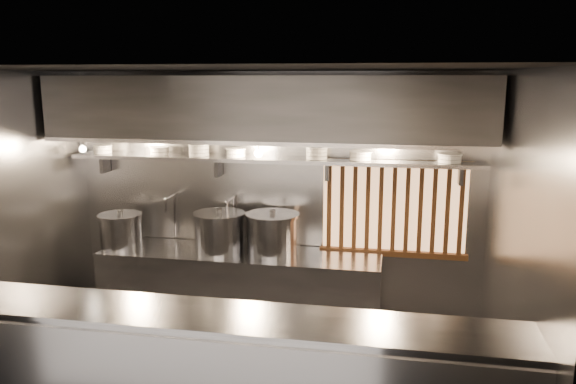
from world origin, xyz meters
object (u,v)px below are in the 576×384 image
(heat_lamp, at_px, (81,143))
(stock_pot_right, at_px, (273,233))
(pendant_bulb, at_px, (258,153))
(stock_pot_mid, at_px, (219,232))
(stock_pot_left, at_px, (121,230))

(heat_lamp, height_order, stock_pot_right, heat_lamp)
(heat_lamp, distance_m, pendant_bulb, 1.83)
(heat_lamp, bearing_deg, stock_pot_mid, 11.42)
(heat_lamp, bearing_deg, stock_pot_left, 42.46)
(stock_pot_mid, relative_size, stock_pot_right, 0.95)
(stock_pot_left, bearing_deg, stock_pot_mid, 2.04)
(heat_lamp, height_order, stock_pot_mid, heat_lamp)
(stock_pot_mid, bearing_deg, heat_lamp, -168.58)
(stock_pot_left, bearing_deg, pendant_bulb, 4.14)
(heat_lamp, relative_size, stock_pot_mid, 0.55)
(heat_lamp, distance_m, stock_pot_right, 2.19)
(pendant_bulb, distance_m, stock_pot_mid, 0.95)
(stock_pot_mid, height_order, stock_pot_right, stock_pot_right)
(heat_lamp, xyz_separation_m, stock_pot_left, (0.26, 0.24, -0.98))
(pendant_bulb, bearing_deg, heat_lamp, -169.00)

